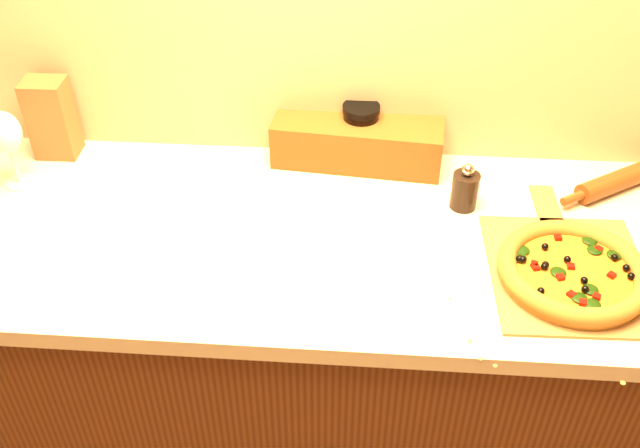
{
  "coord_description": "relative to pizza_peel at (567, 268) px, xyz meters",
  "views": [
    {
      "loc": [
        0.09,
        0.22,
        1.89
      ],
      "look_at": [
        0.01,
        1.38,
        0.96
      ],
      "focal_mm": 40.0,
      "sensor_mm": 36.0,
      "label": 1
    }
  ],
  "objects": [
    {
      "name": "cabinet",
      "position": [
        -0.52,
        0.09,
        -0.47
      ],
      "size": [
        2.8,
        0.65,
        0.86
      ],
      "primitive_type": "cube",
      "color": "#48200F",
      "rests_on": "ground"
    },
    {
      "name": "countertop",
      "position": [
        -0.52,
        0.09,
        -0.02
      ],
      "size": [
        2.84,
        0.68,
        0.04
      ],
      "primitive_type": "cube",
      "color": "beige",
      "rests_on": "cabinet"
    },
    {
      "name": "pizza_peel",
      "position": [
        0.0,
        0.0,
        0.0
      ],
      "size": [
        0.33,
        0.48,
        0.01
      ],
      "rotation": [
        0.0,
        0.0,
        0.03
      ],
      "color": "brown",
      "rests_on": "countertop"
    },
    {
      "name": "pizza",
      "position": [
        0.0,
        -0.03,
        0.02
      ],
      "size": [
        0.3,
        0.3,
        0.04
      ],
      "color": "#AF6B2B",
      "rests_on": "pizza_peel"
    },
    {
      "name": "pepper_grinder",
      "position": [
        -0.2,
        0.2,
        0.04
      ],
      "size": [
        0.06,
        0.06,
        0.12
      ],
      "color": "black",
      "rests_on": "countertop"
    },
    {
      "name": "rolling_pin",
      "position": [
        0.18,
        0.3,
        0.02
      ],
      "size": [
        0.31,
        0.21,
        0.05
      ],
      "rotation": [
        0.0,
        0.0,
        0.57
      ],
      "color": "#5C2A0F",
      "rests_on": "countertop"
    },
    {
      "name": "bread_bag",
      "position": [
        -0.44,
        0.36,
        0.05
      ],
      "size": [
        0.42,
        0.17,
        0.11
      ],
      "primitive_type": "cube",
      "rotation": [
        0.0,
        0.0,
        -0.09
      ],
      "color": "#612D12",
      "rests_on": "countertop"
    },
    {
      "name": "wine_glass",
      "position": [
        -1.24,
        0.21,
        0.13
      ],
      "size": [
        0.08,
        0.08,
        0.19
      ],
      "color": "silver",
      "rests_on": "countertop"
    },
    {
      "name": "paper_bag",
      "position": [
        -1.19,
        0.35,
        0.1
      ],
      "size": [
        0.1,
        0.08,
        0.2
      ],
      "primitive_type": "cube",
      "rotation": [
        0.0,
        0.0,
        0.01
      ],
      "color": "brown",
      "rests_on": "countertop"
    },
    {
      "name": "dark_jar",
      "position": [
        -0.44,
        0.39,
        0.07
      ],
      "size": [
        0.09,
        0.09,
        0.15
      ],
      "color": "black",
      "rests_on": "countertop"
    }
  ]
}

